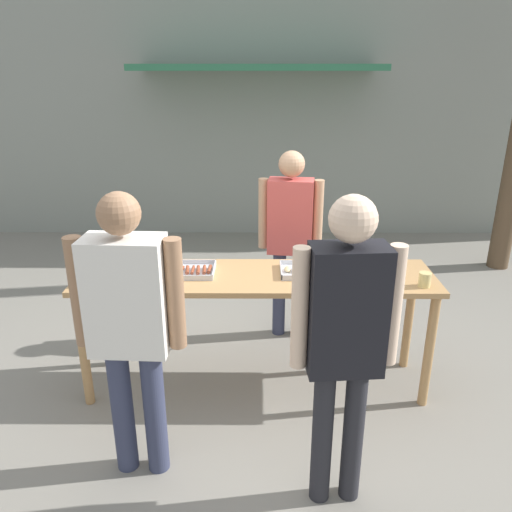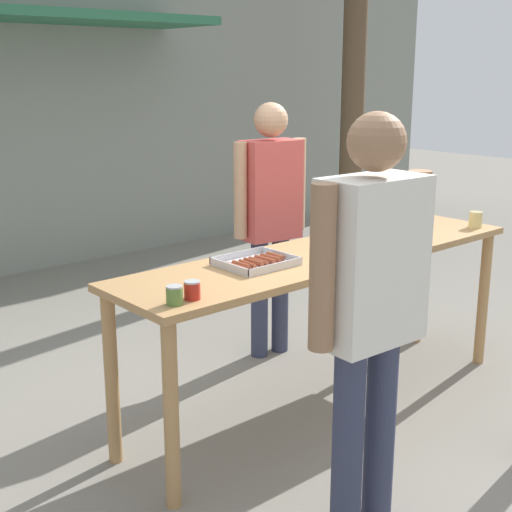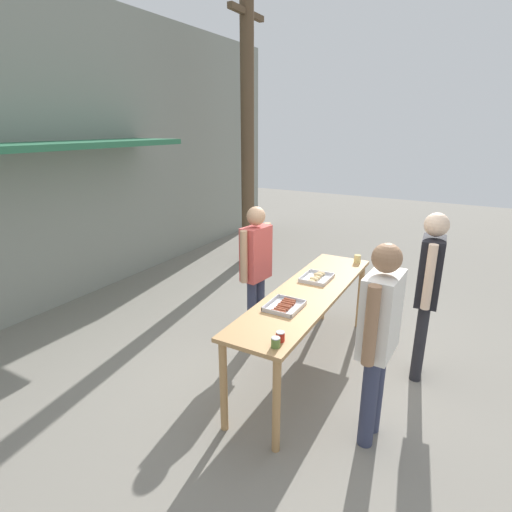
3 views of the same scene
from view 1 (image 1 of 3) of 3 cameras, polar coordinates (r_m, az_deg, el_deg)
The scene contains 11 objects.
ground_plane at distance 4.18m, azimuth 0.00°, elevation -14.26°, with size 24.00×24.00×0.00m, color gray.
building_facade_back at distance 7.40m, azimuth 0.19°, elevation 19.64°, with size 12.00×1.11×4.50m.
serving_table at distance 3.76m, azimuth 0.00°, elevation -3.81°, with size 2.66×0.65×0.95m.
food_tray_sausages at distance 3.78m, azimuth -7.54°, elevation -1.68°, with size 0.37×0.32×0.04m.
food_tray_buns at distance 3.77m, azimuth 5.77°, elevation -1.64°, with size 0.38×0.31×0.06m.
condiment_jar_mustard at distance 3.71m, azimuth -18.78°, elevation -2.66°, with size 0.07×0.07×0.09m.
condiment_jar_ketchup at distance 3.69m, azimuth -17.24°, elevation -2.63°, with size 0.07×0.07×0.09m.
beer_cup at distance 3.70m, azimuth 18.72°, elevation -2.57°, with size 0.09×0.09×0.10m.
person_server_behind_table at distance 4.45m, azimuth 3.92°, elevation 3.08°, with size 0.56×0.26×1.74m.
person_customer_holding_hotdog at distance 2.93m, azimuth -14.29°, elevation -6.80°, with size 0.64×0.27×1.80m.
person_customer_with_cup at distance 2.66m, azimuth 10.15°, elevation -8.40°, with size 0.57×0.25×1.84m.
Camera 1 is at (0.02, -3.42, 2.39)m, focal length 35.00 mm.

